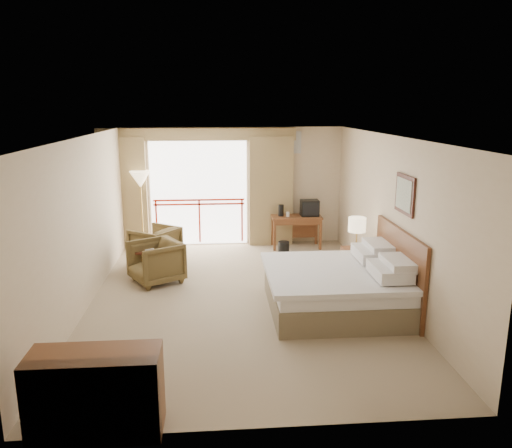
{
  "coord_description": "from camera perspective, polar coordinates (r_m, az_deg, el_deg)",
  "views": [
    {
      "loc": [
        -0.4,
        -7.9,
        3.18
      ],
      "look_at": [
        0.27,
        0.4,
        1.19
      ],
      "focal_mm": 35.0,
      "sensor_mm": 36.0,
      "label": 1
    }
  ],
  "objects": [
    {
      "name": "coffee_maker",
      "position": [
        11.24,
        2.88,
        1.54
      ],
      "size": [
        0.14,
        0.14,
        0.26
      ],
      "primitive_type": "cylinder",
      "rotation": [
        0.0,
        0.0,
        -0.15
      ],
      "color": "black",
      "rests_on": "desk"
    },
    {
      "name": "phone",
      "position": [
        9.1,
        11.4,
        -2.89
      ],
      "size": [
        0.21,
        0.18,
        0.08
      ],
      "primitive_type": "cube",
      "rotation": [
        0.0,
        0.0,
        -0.37
      ],
      "color": "black",
      "rests_on": "nightstand"
    },
    {
      "name": "framed_art",
      "position": [
        7.96,
        16.63,
        3.25
      ],
      "size": [
        0.04,
        0.72,
        0.6
      ],
      "color": "black",
      "rests_on": "wall_right"
    },
    {
      "name": "armchair_near",
      "position": [
        9.45,
        -11.27,
        -6.5
      ],
      "size": [
        1.15,
        1.15,
        0.77
      ],
      "primitive_type": "imported",
      "rotation": [
        0.0,
        0.0,
        -1.04
      ],
      "color": "#4A3A1F",
      "rests_on": "floor"
    },
    {
      "name": "floor",
      "position": [
        8.53,
        -1.62,
        -8.46
      ],
      "size": [
        7.0,
        7.0,
        0.0
      ],
      "primitive_type": "plane",
      "color": "gray",
      "rests_on": "ground"
    },
    {
      "name": "wall_front",
      "position": [
        4.78,
        0.53,
        -9.07
      ],
      "size": [
        5.0,
        0.0,
        5.0
      ],
      "primitive_type": "plane",
      "rotation": [
        -1.57,
        0.0,
        0.0
      ],
      "color": "beige",
      "rests_on": "ground"
    },
    {
      "name": "curtain_right",
      "position": [
        11.48,
        1.7,
        3.77
      ],
      "size": [
        1.0,
        0.26,
        2.5
      ],
      "primitive_type": "cube",
      "color": "olive",
      "rests_on": "wall_back"
    },
    {
      "name": "tv",
      "position": [
        11.33,
        6.15,
        1.83
      ],
      "size": [
        0.4,
        0.32,
        0.36
      ],
      "rotation": [
        0.0,
        0.0,
        0.0
      ],
      "color": "black",
      "rests_on": "desk"
    },
    {
      "name": "wall_left",
      "position": [
        8.38,
        -19.02,
        0.08
      ],
      "size": [
        0.0,
        7.0,
        7.0
      ],
      "primitive_type": "plane",
      "rotation": [
        1.57,
        0.0,
        1.57
      ],
      "color": "beige",
      "rests_on": "ground"
    },
    {
      "name": "hvac_vent",
      "position": [
        11.53,
        3.92,
        9.29
      ],
      "size": [
        0.5,
        0.04,
        0.5
      ],
      "primitive_type": "cube",
      "color": "silver",
      "rests_on": "wall_back"
    },
    {
      "name": "wall_right",
      "position": [
        8.61,
        15.17,
        0.7
      ],
      "size": [
        0.0,
        7.0,
        7.0
      ],
      "primitive_type": "plane",
      "rotation": [
        1.57,
        0.0,
        -1.57
      ],
      "color": "beige",
      "rests_on": "ground"
    },
    {
      "name": "dresser",
      "position": [
        5.4,
        -17.83,
        -17.95
      ],
      "size": [
        1.28,
        0.54,
        0.85
      ],
      "rotation": [
        0.0,
        0.0,
        0.02
      ],
      "color": "#582D18",
      "rests_on": "floor"
    },
    {
      "name": "floor_lamp",
      "position": [
        11.25,
        -13.08,
        4.65
      ],
      "size": [
        0.45,
        0.45,
        1.77
      ],
      "rotation": [
        0.0,
        0.0,
        -0.02
      ],
      "color": "tan",
      "rests_on": "floor"
    },
    {
      "name": "wastebasket",
      "position": [
        10.84,
        3.19,
        -2.79
      ],
      "size": [
        0.26,
        0.26,
        0.3
      ],
      "primitive_type": "cylinder",
      "rotation": [
        0.0,
        0.0,
        0.1
      ],
      "color": "black",
      "rests_on": "floor"
    },
    {
      "name": "ceiling",
      "position": [
        7.93,
        -1.75,
        9.96
      ],
      "size": [
        7.0,
        7.0,
        0.0
      ],
      "primitive_type": "plane",
      "rotation": [
        3.14,
        0.0,
        0.0
      ],
      "color": "white",
      "rests_on": "wall_back"
    },
    {
      "name": "book",
      "position": [
        9.66,
        -12.67,
        -2.86
      ],
      "size": [
        0.23,
        0.27,
        0.02
      ],
      "primitive_type": "imported",
      "rotation": [
        0.0,
        0.0,
        0.29
      ],
      "color": "white",
      "rests_on": "side_table"
    },
    {
      "name": "desk",
      "position": [
        11.4,
        4.57,
        0.19
      ],
      "size": [
        1.13,
        0.54,
        0.74
      ],
      "rotation": [
        0.0,
        0.0,
        -0.08
      ],
      "color": "#582D18",
      "rests_on": "floor"
    },
    {
      "name": "curtain_left",
      "position": [
        11.6,
        -14.76,
        3.42
      ],
      "size": [
        1.0,
        0.26,
        2.5
      ],
      "primitive_type": "cube",
      "color": "olive",
      "rests_on": "wall_back"
    },
    {
      "name": "armchair_far",
      "position": [
        10.57,
        -11.37,
        -4.34
      ],
      "size": [
        1.15,
        1.15,
        0.76
      ],
      "primitive_type": "imported",
      "rotation": [
        0.0,
        0.0,
        -2.2
      ],
      "color": "#4A3A1F",
      "rests_on": "floor"
    },
    {
      "name": "valance",
      "position": [
        11.31,
        -6.75,
        10.16
      ],
      "size": [
        4.4,
        0.22,
        0.28
      ],
      "primitive_type": "cube",
      "color": "olive",
      "rests_on": "wall_back"
    },
    {
      "name": "wall_back",
      "position": [
        11.55,
        -2.59,
        4.32
      ],
      "size": [
        5.0,
        0.0,
        5.0
      ],
      "primitive_type": "plane",
      "rotation": [
        1.57,
        0.0,
        0.0
      ],
      "color": "beige",
      "rests_on": "ground"
    },
    {
      "name": "cup",
      "position": [
        11.23,
        3.66,
        1.11
      ],
      "size": [
        0.09,
        0.09,
        0.11
      ],
      "primitive_type": "cylinder",
      "rotation": [
        0.0,
        0.0,
        -0.23
      ],
      "color": "white",
      "rests_on": "desk"
    },
    {
      "name": "headboard",
      "position": [
        8.24,
        16.0,
        -4.98
      ],
      "size": [
        0.06,
        2.1,
        1.3
      ],
      "primitive_type": "cube",
      "color": "#582D18",
      "rests_on": "wall_right"
    },
    {
      "name": "balcony_railing",
      "position": [
        11.61,
        -6.5,
        1.59
      ],
      "size": [
        2.09,
        0.03,
        1.02
      ],
      "color": "#AE240E",
      "rests_on": "wall_back"
    },
    {
      "name": "nightstand",
      "position": [
        9.35,
        11.35,
        -4.68
      ],
      "size": [
        0.48,
        0.56,
        0.63
      ],
      "primitive_type": "cube",
      "rotation": [
        0.0,
        0.0,
        0.08
      ],
      "color": "#582D18",
      "rests_on": "floor"
    },
    {
      "name": "table_lamp",
      "position": [
        9.2,
        11.48,
        -0.14
      ],
      "size": [
        0.32,
        0.32,
        0.56
      ],
      "rotation": [
        0.0,
        0.0,
        0.25
      ],
      "color": "tan",
      "rests_on": "nightstand"
    },
    {
      "name": "bed",
      "position": [
        8.05,
        9.38,
        -7.13
      ],
      "size": [
        2.13,
        2.06,
        0.97
      ],
      "color": "brown",
      "rests_on": "floor"
    },
    {
      "name": "side_table",
      "position": [
        9.71,
        -12.62,
        -3.81
      ],
      "size": [
        0.48,
        0.48,
        0.52
      ],
      "rotation": [
        0.0,
        0.0,
        0.36
      ],
      "color": "black",
      "rests_on": "floor"
    },
    {
      "name": "balcony_door",
      "position": [
        11.56,
        -6.55,
        3.5
      ],
      "size": [
        2.4,
        0.0,
        2.4
      ],
      "primitive_type": "plane",
      "rotation": [
        1.57,
        0.0,
        0.0
      ],
      "color": "white",
      "rests_on": "wall_back"
    }
  ]
}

